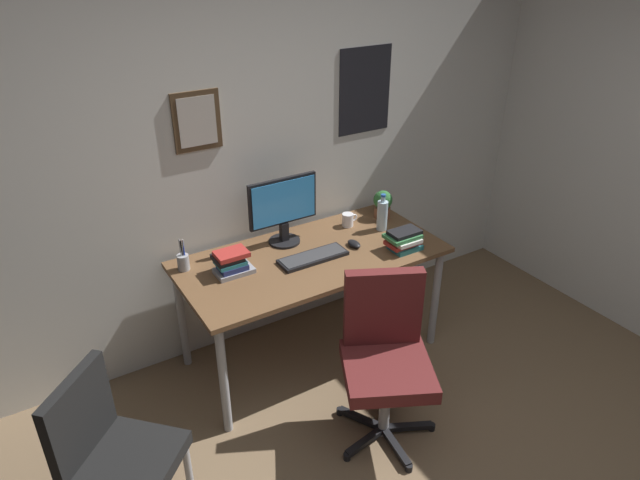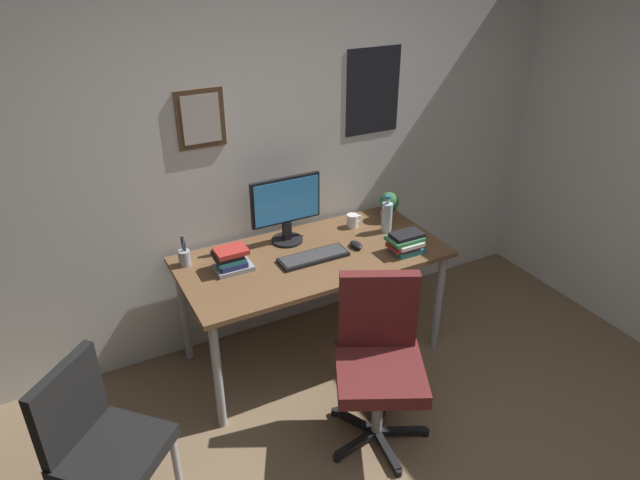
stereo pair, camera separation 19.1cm
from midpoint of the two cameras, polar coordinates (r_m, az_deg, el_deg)
wall_back at (r=3.62m, az=-7.19°, el=8.94°), size 4.40×0.10×2.60m
desk at (r=3.53m, az=-2.41°, el=-2.58°), size 1.63×0.79×0.76m
office_chair at (r=3.11m, az=4.78°, el=-11.01°), size 0.62×0.62×0.95m
side_chair at (r=2.84m, az=-22.08°, el=-18.97°), size 0.59×0.59×0.88m
monitor at (r=3.54m, az=-5.30°, el=3.19°), size 0.46×0.20×0.43m
keyboard at (r=3.44m, az=-2.29°, el=-1.75°), size 0.43×0.15×0.03m
computer_mouse at (r=3.57m, az=1.90°, el=-0.41°), size 0.06×0.11×0.04m
water_bottle at (r=3.76m, az=4.81°, el=2.51°), size 0.07×0.07×0.25m
coffee_mug_near at (r=3.82m, az=1.40°, el=2.02°), size 0.11×0.08×0.09m
potted_plant at (r=3.92m, az=4.90°, el=3.66°), size 0.13×0.13×0.19m
pen_cup at (r=3.43m, az=-15.10°, el=-2.10°), size 0.07×0.07×0.20m
book_stack_left at (r=3.54m, az=6.89°, el=-0.04°), size 0.22×0.16×0.13m
book_stack_right at (r=3.33m, az=-10.50°, el=-2.28°), size 0.22×0.17×0.14m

